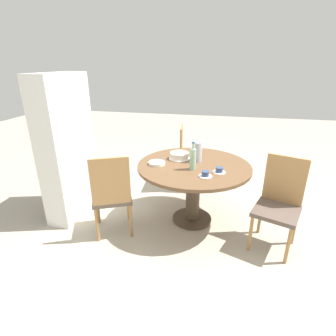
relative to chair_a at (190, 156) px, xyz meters
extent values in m
plane|color=#B2A893|center=(-0.94, -0.17, -0.50)|extent=(14.00, 14.00, 0.00)
cylinder|color=#473828|center=(-0.94, -0.17, -0.48)|extent=(0.48, 0.48, 0.03)
cylinder|color=#473828|center=(-0.94, -0.17, -0.13)|extent=(0.17, 0.17, 0.67)
cylinder|color=brown|center=(-0.94, -0.17, 0.22)|extent=(1.30, 1.30, 0.04)
cylinder|color=#A87A47|center=(-0.15, -0.27, -0.30)|extent=(0.03, 0.03, 0.41)
cylinder|color=#A87A47|center=(0.21, -0.23, -0.30)|extent=(0.03, 0.03, 0.41)
cylinder|color=#A87A47|center=(-0.19, 0.09, -0.30)|extent=(0.03, 0.03, 0.41)
cylinder|color=#A87A47|center=(0.17, 0.13, -0.30)|extent=(0.03, 0.03, 0.41)
cube|color=brown|center=(0.01, -0.07, -0.07)|extent=(0.46, 0.46, 0.04)
cube|color=#A87A47|center=(-0.01, 0.13, 0.21)|extent=(0.40, 0.07, 0.51)
cylinder|color=#A87A47|center=(-1.09, 0.60, -0.30)|extent=(0.03, 0.03, 0.41)
cylinder|color=#A87A47|center=(-1.25, 0.93, -0.30)|extent=(0.03, 0.03, 0.41)
cylinder|color=#A87A47|center=(-1.42, 0.45, -0.30)|extent=(0.03, 0.03, 0.41)
cylinder|color=#A87A47|center=(-1.57, 0.78, -0.30)|extent=(0.03, 0.03, 0.41)
cube|color=brown|center=(-1.33, 0.69, -0.07)|extent=(0.56, 0.56, 0.04)
cube|color=#A87A47|center=(-1.51, 0.61, 0.21)|extent=(0.19, 0.37, 0.51)
cylinder|color=#A87A47|center=(-1.38, -0.83, -0.30)|extent=(0.03, 0.03, 0.41)
cylinder|color=#A87A47|center=(-1.51, -1.16, -0.30)|extent=(0.03, 0.03, 0.41)
cylinder|color=#A87A47|center=(-1.04, -0.96, -0.30)|extent=(0.03, 0.03, 0.41)
cylinder|color=#A87A47|center=(-1.17, -1.29, -0.30)|extent=(0.03, 0.03, 0.41)
cube|color=brown|center=(-1.28, -1.06, -0.07)|extent=(0.54, 0.54, 0.04)
cube|color=#A87A47|center=(-1.09, -1.13, 0.21)|extent=(0.17, 0.38, 0.51)
cube|color=silver|center=(-0.64, 1.36, 0.36)|extent=(0.04, 0.28, 1.73)
cube|color=silver|center=(-1.44, 1.36, 0.36)|extent=(0.04, 0.28, 1.73)
cube|color=silver|center=(-1.04, 1.23, 0.36)|extent=(0.84, 0.02, 1.73)
cube|color=silver|center=(-1.04, 1.36, -0.48)|extent=(0.76, 0.27, 0.04)
cube|color=silver|center=(-1.04, 1.36, 0.08)|extent=(0.76, 0.27, 0.04)
cube|color=silver|center=(-1.04, 1.36, 0.65)|extent=(0.76, 0.27, 0.04)
cube|color=silver|center=(-1.04, 1.36, 1.21)|extent=(0.76, 0.27, 0.04)
cube|color=orange|center=(-0.81, 1.34, -0.21)|extent=(0.30, 0.21, 0.50)
cube|color=black|center=(-1.27, 1.34, -0.23)|extent=(0.30, 0.21, 0.47)
cube|color=#703384|center=(-0.79, 1.34, 0.32)|extent=(0.27, 0.21, 0.46)
cube|color=#703384|center=(-1.29, 1.34, 0.28)|extent=(0.27, 0.21, 0.38)
cube|color=#703384|center=(-0.83, 1.34, 0.88)|extent=(0.35, 0.21, 0.41)
cube|color=#28703D|center=(-1.25, 1.34, 0.87)|extent=(0.35, 0.21, 0.40)
cylinder|color=silver|center=(-0.82, -0.19, 0.36)|extent=(0.12, 0.12, 0.24)
cone|color=silver|center=(-0.82, -0.19, 0.49)|extent=(0.11, 0.11, 0.02)
sphere|color=silver|center=(-0.82, -0.19, 0.50)|extent=(0.02, 0.02, 0.02)
cylinder|color=#99C6A3|center=(-1.09, -0.18, 0.35)|extent=(0.07, 0.07, 0.23)
cylinder|color=#99C6A3|center=(-1.09, -0.18, 0.51)|extent=(0.03, 0.03, 0.07)
cylinder|color=#2D5184|center=(-1.09, -0.18, 0.54)|extent=(0.04, 0.04, 0.01)
cylinder|color=white|center=(-0.78, 0.02, 0.24)|extent=(0.25, 0.25, 0.01)
cylinder|color=silver|center=(-0.78, 0.02, 0.28)|extent=(0.22, 0.22, 0.07)
cylinder|color=silver|center=(-1.25, -0.33, 0.24)|extent=(0.14, 0.14, 0.01)
cylinder|color=#334775|center=(-1.25, -0.33, 0.27)|extent=(0.08, 0.08, 0.05)
cylinder|color=silver|center=(-1.12, -0.46, 0.24)|extent=(0.14, 0.14, 0.01)
cylinder|color=#334775|center=(-1.12, -0.46, 0.27)|extent=(0.08, 0.08, 0.05)
cylinder|color=white|center=(-1.02, 0.25, 0.24)|extent=(0.19, 0.19, 0.01)
cylinder|color=white|center=(-1.02, 0.25, 0.25)|extent=(0.19, 0.19, 0.01)
cylinder|color=white|center=(-1.02, 0.25, 0.26)|extent=(0.19, 0.19, 0.01)
camera|label=1|loc=(-3.74, -0.48, 1.33)|focal=28.00mm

